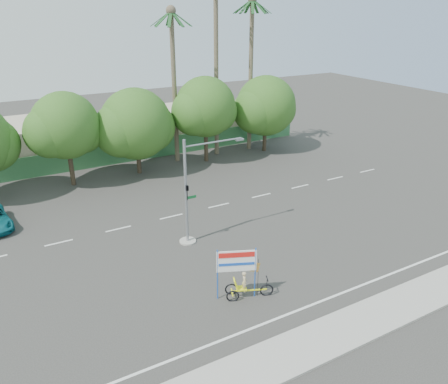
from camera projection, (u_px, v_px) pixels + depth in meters
ground at (252, 260)px, 26.79m from camera, size 120.00×120.00×0.00m
sidewalk_near at (337, 333)px, 20.74m from camera, size 50.00×2.40×0.12m
fence at (137, 151)px, 43.67m from camera, size 38.00×0.08×2.00m
building_left at (22, 144)px, 42.42m from camera, size 12.00×8.00×4.00m
building_right at (190, 124)px, 50.54m from camera, size 14.00×8.00×3.60m
tree_left at (65, 128)px, 36.11m from camera, size 6.66×5.60×8.07m
tree_center at (135, 126)px, 39.02m from camera, size 7.62×6.40×7.85m
tree_right at (205, 109)px, 41.85m from camera, size 6.90×5.80×8.36m
tree_far_right at (265, 108)px, 45.21m from camera, size 7.38×6.20×7.94m
palm_tall at (216, 50)px, 41.91m from camera, size 3.73×3.79×17.45m
palm_mid at (251, 59)px, 44.12m from camera, size 3.73×3.79×15.45m
palm_short at (174, 70)px, 40.53m from camera, size 3.73×3.79×14.45m
traffic_signal at (191, 201)px, 27.86m from camera, size 4.72×1.10×7.00m
trike_billboard at (242, 278)px, 22.95m from camera, size 2.86×1.43×3.02m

